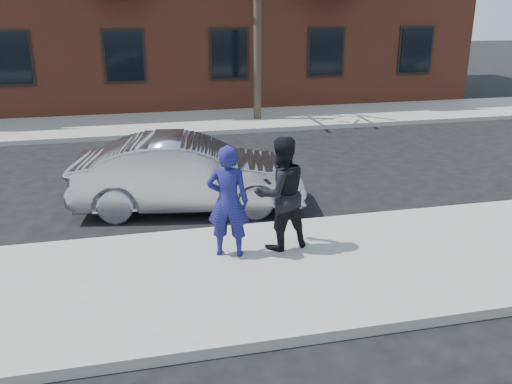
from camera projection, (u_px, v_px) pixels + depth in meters
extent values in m
plane|color=black|center=(135.00, 286.00, 7.99)|extent=(100.00, 100.00, 0.00)
cube|color=gray|center=(135.00, 290.00, 7.74)|extent=(50.00, 3.50, 0.15)
cube|color=#999691|center=(132.00, 239.00, 9.39)|extent=(50.00, 0.10, 0.15)
cube|color=gray|center=(127.00, 125.00, 18.31)|extent=(50.00, 3.50, 0.15)
cube|color=#999691|center=(127.00, 137.00, 16.65)|extent=(50.00, 0.10, 0.15)
cube|color=black|center=(229.00, 54.00, 20.02)|extent=(1.30, 0.06, 1.70)
cube|color=black|center=(416.00, 50.00, 21.67)|extent=(1.30, 0.06, 1.70)
cylinder|color=#31261D|center=(257.00, 57.00, 18.35)|extent=(0.26, 0.26, 4.20)
imported|color=#999BA3|center=(189.00, 174.00, 10.78)|extent=(4.70, 2.23, 1.49)
imported|color=navy|center=(228.00, 201.00, 8.38)|extent=(0.75, 0.60, 1.79)
cube|color=black|center=(226.00, 172.00, 8.45)|extent=(0.10, 0.14, 0.08)
imported|color=black|center=(281.00, 193.00, 8.64)|extent=(1.02, 0.87, 1.86)
cube|color=black|center=(268.00, 182.00, 8.68)|extent=(0.11, 0.15, 0.06)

